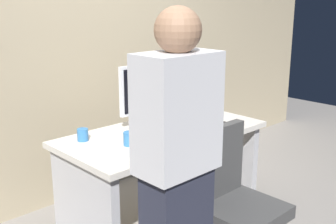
% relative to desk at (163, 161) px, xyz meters
% --- Properties ---
extents(wall_back, '(6.40, 0.10, 3.00)m').
position_rel_desk_xyz_m(wall_back, '(0.00, 0.94, 0.98)').
color(wall_back, tan).
rests_on(wall_back, ground).
extents(desk, '(1.48, 0.75, 0.75)m').
position_rel_desk_xyz_m(desk, '(0.00, 0.00, 0.00)').
color(desk, beige).
rests_on(desk, ground).
extents(office_chair, '(0.52, 0.52, 0.94)m').
position_rel_desk_xyz_m(office_chair, '(-0.09, -0.72, -0.09)').
color(office_chair, black).
rests_on(office_chair, ground).
extents(person_at_desk, '(0.40, 0.24, 1.64)m').
position_rel_desk_xyz_m(person_at_desk, '(-0.59, -0.73, 0.32)').
color(person_at_desk, '#262838').
rests_on(person_at_desk, ground).
extents(monitor, '(0.54, 0.14, 0.46)m').
position_rel_desk_xyz_m(monitor, '(0.07, 0.21, 0.49)').
color(monitor, silver).
rests_on(monitor, desk).
extents(keyboard, '(0.44, 0.15, 0.02)m').
position_rel_desk_xyz_m(keyboard, '(-0.10, -0.14, 0.24)').
color(keyboard, white).
rests_on(keyboard, desk).
extents(mouse, '(0.06, 0.10, 0.03)m').
position_rel_desk_xyz_m(mouse, '(0.17, -0.15, 0.25)').
color(mouse, white).
rests_on(mouse, desk).
extents(cup_near_keyboard, '(0.07, 0.07, 0.09)m').
position_rel_desk_xyz_m(cup_near_keyboard, '(-0.36, -0.07, 0.28)').
color(cup_near_keyboard, '#3372B2').
rests_on(cup_near_keyboard, desk).
extents(cup_by_monitor, '(0.07, 0.07, 0.08)m').
position_rel_desk_xyz_m(cup_by_monitor, '(-0.53, 0.22, 0.27)').
color(cup_by_monitor, '#3372B2').
rests_on(cup_by_monitor, desk).
extents(book_stack, '(0.22, 0.19, 0.17)m').
position_rel_desk_xyz_m(book_stack, '(0.50, 0.09, 0.32)').
color(book_stack, '#338C59').
rests_on(book_stack, desk).
extents(cell_phone, '(0.11, 0.16, 0.01)m').
position_rel_desk_xyz_m(cell_phone, '(0.43, -0.12, 0.24)').
color(cell_phone, black).
rests_on(cell_phone, desk).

